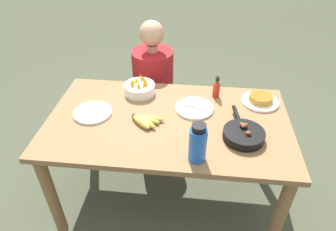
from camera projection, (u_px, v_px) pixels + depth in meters
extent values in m
plane|color=#474C38|center=(168.00, 194.00, 2.22)|extent=(14.00, 14.00, 0.00)
cube|color=olive|center=(168.00, 122.00, 1.81)|extent=(1.46, 0.83, 0.03)
cylinder|color=olive|center=(51.00, 196.00, 1.80)|extent=(0.07, 0.07, 0.67)
cylinder|color=olive|center=(279.00, 217.00, 1.68)|extent=(0.07, 0.07, 0.67)
cylinder|color=olive|center=(89.00, 124.00, 2.36)|extent=(0.07, 0.07, 0.67)
cylinder|color=olive|center=(262.00, 136.00, 2.25)|extent=(0.07, 0.07, 0.67)
ellipsoid|color=gold|center=(141.00, 122.00, 1.75)|extent=(0.14, 0.14, 0.04)
ellipsoid|color=gold|center=(144.00, 122.00, 1.75)|extent=(0.17, 0.13, 0.04)
ellipsoid|color=gold|center=(146.00, 120.00, 1.77)|extent=(0.18, 0.08, 0.03)
ellipsoid|color=gold|center=(148.00, 118.00, 1.78)|extent=(0.20, 0.05, 0.04)
cylinder|color=#4C3819|center=(134.00, 117.00, 1.79)|extent=(0.02, 0.02, 0.04)
cylinder|color=black|center=(243.00, 138.00, 1.66)|extent=(0.22, 0.22, 0.01)
cylinder|color=black|center=(244.00, 134.00, 1.64)|extent=(0.23, 0.23, 0.04)
cylinder|color=black|center=(236.00, 113.00, 1.79)|extent=(0.05, 0.15, 0.02)
ellipsoid|color=brown|center=(243.00, 125.00, 1.65)|extent=(0.05, 0.05, 0.02)
ellipsoid|color=brown|center=(248.00, 133.00, 1.60)|extent=(0.03, 0.03, 0.02)
ellipsoid|color=brown|center=(245.00, 125.00, 1.65)|extent=(0.06, 0.05, 0.03)
cylinder|color=white|center=(260.00, 102.00, 1.94)|extent=(0.24, 0.24, 0.02)
cylinder|color=gold|center=(261.00, 98.00, 1.92)|extent=(0.15, 0.15, 0.03)
cylinder|color=#9B601E|center=(261.00, 96.00, 1.91)|extent=(0.15, 0.15, 0.00)
cylinder|color=white|center=(93.00, 113.00, 1.84)|extent=(0.24, 0.24, 0.02)
cylinder|color=#B2B2B7|center=(94.00, 108.00, 1.86)|extent=(0.10, 0.08, 0.01)
cube|color=#B2B2B7|center=(102.00, 113.00, 1.82)|extent=(0.05, 0.05, 0.00)
cylinder|color=white|center=(194.00, 108.00, 1.88)|extent=(0.24, 0.24, 0.02)
cylinder|color=#B2B2B7|center=(197.00, 109.00, 1.86)|extent=(0.11, 0.06, 0.01)
cube|color=#B2B2B7|center=(185.00, 105.00, 1.89)|extent=(0.05, 0.04, 0.00)
cylinder|color=white|center=(140.00, 89.00, 2.01)|extent=(0.21, 0.21, 0.07)
cone|color=orange|center=(146.00, 82.00, 1.97)|extent=(0.04, 0.04, 0.06)
cone|color=orange|center=(144.00, 79.00, 2.00)|extent=(0.04, 0.04, 0.06)
cone|color=orange|center=(141.00, 77.00, 2.03)|extent=(0.04, 0.03, 0.06)
cone|color=orange|center=(137.00, 80.00, 2.01)|extent=(0.06, 0.06, 0.04)
cone|color=orange|center=(132.00, 82.00, 1.99)|extent=(0.04, 0.04, 0.04)
cone|color=orange|center=(133.00, 84.00, 1.96)|extent=(0.05, 0.05, 0.05)
cone|color=orange|center=(139.00, 86.00, 1.94)|extent=(0.04, 0.04, 0.05)
cone|color=orange|center=(144.00, 86.00, 1.96)|extent=(0.04, 0.04, 0.04)
cylinder|color=blue|center=(198.00, 145.00, 1.48)|extent=(0.09, 0.09, 0.19)
cylinder|color=black|center=(199.00, 128.00, 1.42)|extent=(0.07, 0.07, 0.03)
cylinder|color=#B72814|center=(216.00, 91.00, 1.97)|extent=(0.05, 0.05, 0.09)
cone|color=#B72814|center=(217.00, 83.00, 1.94)|extent=(0.05, 0.05, 0.03)
cylinder|color=black|center=(218.00, 79.00, 1.92)|extent=(0.03, 0.03, 0.03)
cube|color=black|center=(155.00, 122.00, 2.63)|extent=(0.35, 0.35, 0.37)
cylinder|color=maroon|center=(153.00, 80.00, 2.37)|extent=(0.32, 0.32, 0.48)
cylinder|color=tan|center=(152.00, 48.00, 2.21)|extent=(0.08, 0.08, 0.05)
sphere|color=tan|center=(152.00, 33.00, 2.14)|extent=(0.18, 0.18, 0.18)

